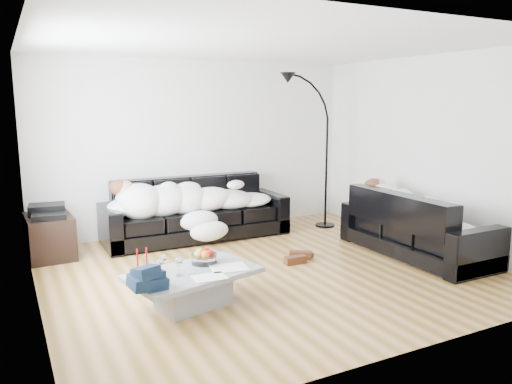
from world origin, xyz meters
name	(u,v)px	position (x,y,z in m)	size (l,w,h in m)	color
ground	(268,270)	(0.00, 0.00, 0.00)	(5.00, 5.00, 0.00)	olive
wall_back	(198,147)	(0.00, 2.25, 1.30)	(5.00, 0.02, 2.60)	silver
wall_left	(29,176)	(-2.50, 0.00, 1.30)	(0.02, 4.50, 2.60)	silver
wall_right	(428,152)	(2.50, 0.00, 1.30)	(0.02, 4.50, 2.60)	silver
ceiling	(268,44)	(0.00, 0.00, 2.60)	(5.00, 5.00, 0.00)	white
sofa_back	(196,209)	(-0.24, 1.76, 0.44)	(2.67, 0.92, 0.87)	black
sofa_right	(417,223)	(2.03, -0.33, 0.42)	(2.07, 0.89, 0.84)	black
sleeper_back	(197,195)	(-0.24, 1.71, 0.65)	(2.26, 0.78, 0.45)	white
sleeper_right	(418,207)	(2.03, -0.33, 0.64)	(1.78, 0.75, 0.43)	white
teal_cushion	(381,193)	(1.97, 0.31, 0.72)	(0.36, 0.30, 0.20)	#0E6653
coffee_table	(194,289)	(-1.15, -0.60, 0.18)	(1.23, 0.72, 0.36)	#939699
fruit_bowl	(204,256)	(-0.96, -0.43, 0.44)	(0.26, 0.26, 0.16)	white
wine_glass_a	(164,263)	(-1.40, -0.47, 0.44)	(0.07, 0.07, 0.16)	white
wine_glass_b	(161,267)	(-1.46, -0.59, 0.44)	(0.07, 0.07, 0.17)	white
wine_glass_c	(179,266)	(-1.31, -0.66, 0.45)	(0.08, 0.08, 0.18)	white
candle_left	(138,261)	(-1.63, -0.40, 0.47)	(0.04, 0.04, 0.23)	maroon
candle_right	(147,259)	(-1.53, -0.33, 0.46)	(0.04, 0.04, 0.21)	maroon
newspaper_a	(229,267)	(-0.80, -0.67, 0.37)	(0.36, 0.27, 0.01)	silver
newspaper_b	(209,277)	(-1.07, -0.84, 0.37)	(0.31, 0.22, 0.01)	silver
navy_jacket	(145,271)	(-1.68, -0.85, 0.52)	(0.33, 0.27, 0.16)	black
shoes	(298,257)	(0.50, 0.13, 0.05)	(0.47, 0.34, 0.11)	#472311
av_cabinet	(50,236)	(-2.24, 1.75, 0.27)	(0.55, 0.79, 0.55)	black
stereo	(48,211)	(-2.24, 1.75, 0.61)	(0.44, 0.34, 0.13)	black
floor_lamp	(327,161)	(1.86, 1.47, 1.06)	(0.77, 0.31, 2.12)	black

